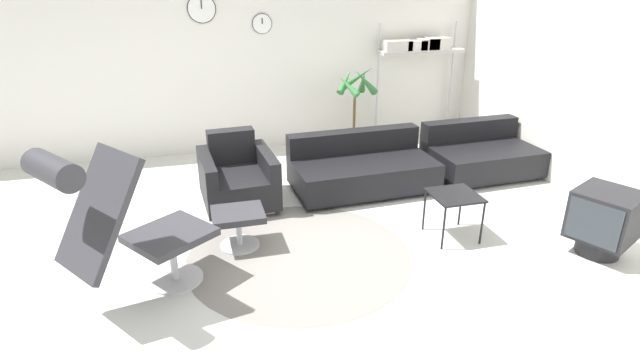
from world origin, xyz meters
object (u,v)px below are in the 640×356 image
(crt_television, at_px, (604,220))
(potted_plant, at_px, (354,122))
(armchair_red, at_px, (238,180))
(side_table, at_px, (454,199))
(lounge_chair, at_px, (119,216))
(couch_low, at_px, (362,170))
(ottoman, at_px, (238,221))
(couch_second, at_px, (480,156))
(shelf_unit, at_px, (420,48))

(crt_television, distance_m, potted_plant, 3.32)
(armchair_red, xyz_separation_m, potted_plant, (1.71, 1.19, 0.18))
(armchair_red, distance_m, crt_television, 3.51)
(side_table, bearing_deg, lounge_chair, -173.88)
(couch_low, bearing_deg, crt_television, 126.65)
(ottoman, distance_m, armchair_red, 0.93)
(ottoman, height_order, side_table, side_table)
(couch_second, bearing_deg, armchair_red, -0.63)
(lounge_chair, height_order, couch_second, lounge_chair)
(couch_low, relative_size, potted_plant, 1.34)
(lounge_chair, distance_m, side_table, 2.87)
(ottoman, bearing_deg, armchair_red, 84.14)
(side_table, xyz_separation_m, crt_television, (1.11, -0.61, -0.06))
(armchair_red, relative_size, potted_plant, 0.74)
(couch_low, xyz_separation_m, shelf_unit, (1.35, 1.51, 1.11))
(lounge_chair, bearing_deg, crt_television, 49.47)
(ottoman, distance_m, potted_plant, 2.79)
(side_table, bearing_deg, crt_television, -28.86)
(couch_low, height_order, side_table, couch_low)
(ottoman, bearing_deg, potted_plant, 49.52)
(couch_second, relative_size, side_table, 2.98)
(lounge_chair, xyz_separation_m, armchair_red, (0.97, 1.57, -0.46))
(ottoman, xyz_separation_m, side_table, (1.95, -0.34, 0.14))
(couch_low, distance_m, shelf_unit, 2.31)
(potted_plant, xyz_separation_m, shelf_unit, (1.05, 0.36, 0.89))
(armchair_red, relative_size, shelf_unit, 0.54)
(couch_low, xyz_separation_m, couch_second, (1.56, 0.06, 0.00))
(ottoman, xyz_separation_m, potted_plant, (1.81, 2.12, 0.20))
(couch_second, bearing_deg, lounge_chair, 20.44)
(crt_television, xyz_separation_m, shelf_unit, (-0.20, 3.43, 1.01))
(couch_low, distance_m, crt_television, 2.47)
(couch_second, bearing_deg, potted_plant, -43.37)
(crt_television, height_order, shelf_unit, shelf_unit)
(ottoman, relative_size, shelf_unit, 0.27)
(couch_low, height_order, crt_television, couch_low)
(couch_low, distance_m, potted_plant, 1.21)
(lounge_chair, distance_m, potted_plant, 3.86)
(crt_television, bearing_deg, potted_plant, -4.10)
(ottoman, distance_m, shelf_unit, 3.94)
(couch_low, bearing_deg, couch_second, 179.66)
(lounge_chair, relative_size, crt_television, 1.97)
(armchair_red, xyz_separation_m, crt_television, (2.97, -1.88, 0.06))
(armchair_red, relative_size, couch_low, 0.56)
(armchair_red, bearing_deg, ottoman, 80.26)
(lounge_chair, distance_m, couch_low, 2.92)
(lounge_chair, xyz_separation_m, couch_second, (3.95, 1.66, -0.51))
(lounge_chair, bearing_deg, armchair_red, 112.10)
(couch_low, xyz_separation_m, side_table, (0.44, -1.30, 0.16))
(armchair_red, bearing_deg, side_table, 141.85)
(armchair_red, bearing_deg, lounge_chair, 54.29)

